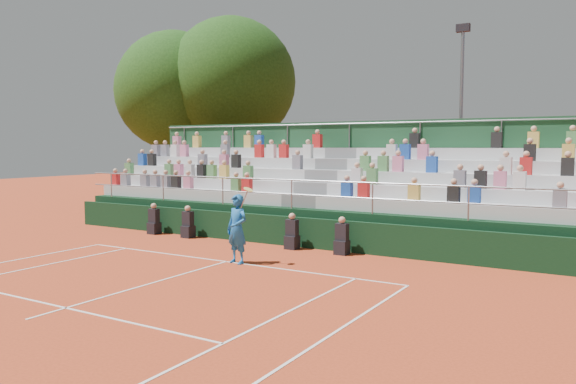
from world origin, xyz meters
The scene contains 8 objects.
ground centered at (0.00, 0.00, 0.00)m, with size 90.00×90.00×0.00m, color #BA411F.
courtside_wall centered at (0.00, 3.20, 0.50)m, with size 20.00×0.15×1.00m, color black.
line_officials centered at (-1.60, 2.75, 0.48)m, with size 8.37×0.40×1.19m.
grandstand centered at (-0.01, 6.44, 1.08)m, with size 20.00×5.20×4.40m.
tennis_player centered at (0.40, 0.00, 1.00)m, with size 0.93×0.61×2.22m.
tree_west centered at (-13.12, 12.36, 6.61)m, with size 6.99×6.99×10.12m.
tree_east centered at (-9.84, 13.53, 7.06)m, with size 7.40×7.40×10.77m.
floodlight_mast centered at (3.39, 13.11, 5.10)m, with size 0.60×0.25×8.83m.
Camera 1 is at (9.86, -12.91, 3.37)m, focal length 35.00 mm.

